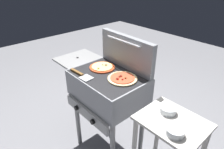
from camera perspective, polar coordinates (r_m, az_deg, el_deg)
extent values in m
plane|color=gray|center=(2.29, -0.89, -20.17)|extent=(8.00, 8.00, 0.00)
cube|color=gray|center=(1.78, -1.07, -3.38)|extent=(0.64, 0.48, 0.24)
cube|color=black|center=(1.72, -1.11, -0.11)|extent=(0.61, 0.46, 0.01)
cube|color=gray|center=(2.07, -9.83, 4.53)|extent=(0.32, 0.41, 0.02)
cube|color=gray|center=(2.12, -9.59, 1.79)|extent=(0.02, 0.02, 0.24)
cube|color=gray|center=(1.76, -7.37, -10.98)|extent=(0.58, 0.02, 0.10)
cylinder|color=black|center=(1.83, -10.19, -9.43)|extent=(0.04, 0.02, 0.04)
cylinder|color=black|center=(1.67, -5.62, -13.33)|extent=(0.04, 0.02, 0.04)
cylinder|color=gray|center=(2.14, -9.79, -12.54)|extent=(0.04, 0.04, 0.66)
cylinder|color=gray|center=(2.31, -1.80, -8.56)|extent=(0.04, 0.04, 0.66)
cylinder|color=gray|center=(2.02, 8.51, -15.38)|extent=(0.04, 0.04, 0.66)
cube|color=gray|center=(1.79, 4.10, 6.44)|extent=(0.63, 0.07, 0.30)
cylinder|color=#B7B7BC|center=(1.72, 3.16, 9.46)|extent=(0.38, 0.02, 0.02)
cylinder|color=#C64723|center=(1.83, -2.83, 2.07)|extent=(0.23, 0.23, 0.01)
cylinder|color=#EDD17A|center=(1.83, -2.84, 2.32)|extent=(0.19, 0.19, 0.01)
sphere|color=#EED765|center=(1.78, -3.94, 1.77)|extent=(0.02, 0.02, 0.02)
sphere|color=tan|center=(1.84, -1.75, 2.74)|extent=(0.03, 0.03, 0.03)
sphere|color=#B8BA87|center=(1.85, -2.69, 2.85)|extent=(0.02, 0.02, 0.02)
cylinder|color=beige|center=(1.65, 2.98, -1.18)|extent=(0.25, 0.25, 0.01)
cylinder|color=#D14C2D|center=(1.64, 2.99, -0.91)|extent=(0.20, 0.20, 0.01)
sphere|color=#A3532B|center=(1.62, 3.87, -1.00)|extent=(0.02, 0.02, 0.02)
sphere|color=#A4402D|center=(1.65, 2.47, -0.42)|extent=(0.02, 0.02, 0.02)
sphere|color=#DC4734|center=(1.61, 3.00, -1.37)|extent=(0.02, 0.02, 0.02)
sphere|color=red|center=(1.61, 1.57, -1.23)|extent=(0.02, 0.02, 0.02)
sphere|color=#BA4C34|center=(1.64, 2.14, -0.60)|extent=(0.02, 0.02, 0.02)
cube|color=#B7BABF|center=(1.67, -7.39, -0.96)|extent=(0.11, 0.10, 0.01)
cube|color=brown|center=(1.76, -10.05, 0.67)|extent=(0.16, 0.03, 0.02)
cube|color=beige|center=(1.43, 16.97, -12.83)|extent=(0.44, 0.36, 0.02)
cylinder|color=beige|center=(1.87, 12.69, -17.43)|extent=(0.04, 0.04, 0.80)
cylinder|color=silver|center=(1.47, 15.79, -9.66)|extent=(0.12, 0.12, 0.04)
cylinder|color=#4C7533|center=(1.47, 15.76, -9.86)|extent=(0.10, 0.10, 0.02)
cylinder|color=silver|center=(1.32, 17.67, -15.31)|extent=(0.11, 0.11, 0.04)
cylinder|color=#4C7533|center=(1.32, 17.62, -15.52)|extent=(0.09, 0.09, 0.02)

